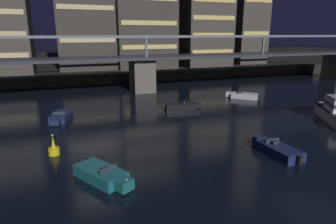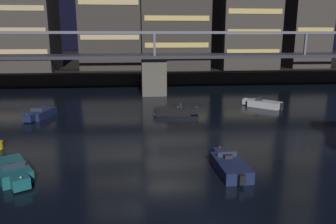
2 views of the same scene
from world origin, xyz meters
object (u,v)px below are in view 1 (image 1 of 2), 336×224
(speedboat_near_center, at_px, (277,150))
(speedboat_far_center, at_px, (181,106))
(river_bridge, at_px, (142,65))
(tower_east_tall, at_px, (200,26))
(speedboat_near_right, at_px, (61,117))
(speedboat_far_left, at_px, (243,96))
(tower_central, at_px, (143,12))
(channel_buoy, at_px, (54,149))
(speedboat_mid_right, at_px, (102,175))

(speedboat_near_center, xyz_separation_m, speedboat_far_center, (-1.72, 16.43, 0.00))
(river_bridge, bearing_deg, tower_east_tall, 42.01)
(speedboat_near_right, height_order, speedboat_far_left, same)
(tower_central, height_order, channel_buoy, tower_central)
(speedboat_far_left, bearing_deg, speedboat_near_center, -116.99)
(speedboat_far_center, bearing_deg, speedboat_far_left, 13.95)
(speedboat_mid_right, bearing_deg, speedboat_near_center, -1.93)
(speedboat_near_center, bearing_deg, channel_buoy, 160.26)
(river_bridge, xyz_separation_m, speedboat_far_left, (13.23, -10.64, -4.11))
(speedboat_far_center, relative_size, channel_buoy, 2.97)
(tower_east_tall, relative_size, speedboat_mid_right, 3.83)
(speedboat_near_right, relative_size, channel_buoy, 2.95)
(tower_central, bearing_deg, speedboat_far_center, -96.18)
(speedboat_near_right, distance_m, speedboat_far_left, 26.72)
(river_bridge, bearing_deg, speedboat_far_left, -38.82)
(speedboat_near_center, xyz_separation_m, speedboat_mid_right, (-14.13, 0.48, 0.00))
(speedboat_near_center, bearing_deg, tower_east_tall, 71.57)
(tower_east_tall, height_order, speedboat_mid_right, tower_east_tall)
(tower_central, distance_m, channel_buoy, 47.08)
(speedboat_mid_right, xyz_separation_m, channel_buoy, (-3.17, 5.74, 0.06))
(tower_central, bearing_deg, speedboat_mid_right, -108.67)
(river_bridge, xyz_separation_m, speedboat_far_center, (1.69, -13.51, -4.11))
(speedboat_far_left, distance_m, speedboat_far_center, 11.89)
(tower_east_tall, distance_m, speedboat_near_center, 50.89)
(speedboat_far_left, bearing_deg, speedboat_near_right, -174.13)
(tower_east_tall, height_order, speedboat_near_center, tower_east_tall)
(tower_central, distance_m, speedboat_far_center, 33.79)
(river_bridge, bearing_deg, speedboat_far_center, -82.88)
(river_bridge, relative_size, tower_central, 3.84)
(river_bridge, distance_m, channel_buoy, 27.80)
(tower_central, bearing_deg, channel_buoy, -114.85)
(tower_east_tall, height_order, speedboat_near_right, tower_east_tall)
(river_bridge, distance_m, speedboat_mid_right, 31.62)
(tower_central, height_order, speedboat_near_right, tower_central)
(tower_central, distance_m, speedboat_near_right, 38.20)
(speedboat_far_center, bearing_deg, river_bridge, 97.12)
(speedboat_far_left, distance_m, channel_buoy, 30.12)
(speedboat_near_center, distance_m, speedboat_far_center, 16.52)
(tower_central, bearing_deg, speedboat_far_left, -73.49)
(speedboat_near_right, distance_m, speedboat_far_center, 15.04)
(river_bridge, distance_m, speedboat_near_right, 19.34)
(river_bridge, height_order, channel_buoy, river_bridge)
(tower_east_tall, xyz_separation_m, channel_buoy, (-33.02, -40.94, -10.88))
(speedboat_far_left, bearing_deg, tower_central, 106.51)
(speedboat_near_right, relative_size, speedboat_far_center, 0.99)
(speedboat_near_center, distance_m, channel_buoy, 18.39)
(tower_east_tall, height_order, speedboat_far_left, tower_east_tall)
(speedboat_mid_right, relative_size, channel_buoy, 2.76)
(speedboat_far_left, bearing_deg, speedboat_far_center, -166.05)
(river_bridge, distance_m, speedboat_near_center, 30.41)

